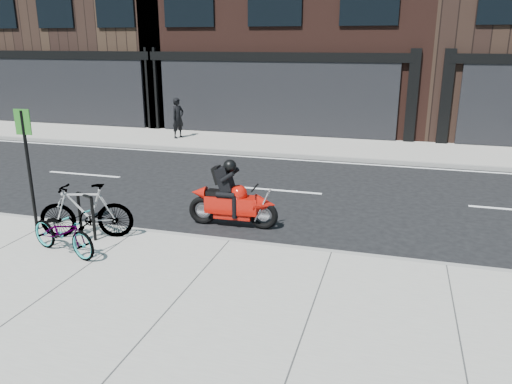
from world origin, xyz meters
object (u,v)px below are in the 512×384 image
(bike_rack, at_px, (86,212))
(bicycle_front, at_px, (63,232))
(sign_post, at_px, (28,159))
(bicycle_rear, at_px, (86,211))
(motorcycle, at_px, (236,200))
(pedestrian, at_px, (178,118))

(bike_rack, xyz_separation_m, bicycle_front, (0.06, -0.81, -0.10))
(bike_rack, relative_size, sign_post, 0.36)
(bicycle_front, bearing_deg, bicycle_rear, 19.91)
(bicycle_rear, height_order, sign_post, sign_post)
(bicycle_rear, height_order, motorcycle, motorcycle)
(bicycle_rear, bearing_deg, bicycle_front, -13.08)
(pedestrian, bearing_deg, sign_post, -149.43)
(bicycle_rear, bearing_deg, motorcycle, 107.03)
(pedestrian, xyz_separation_m, sign_post, (1.43, -10.13, 0.68))
(bicycle_front, xyz_separation_m, bicycle_rear, (-0.06, 0.81, 0.12))
(motorcycle, distance_m, pedestrian, 10.01)
(bike_rack, distance_m, bicycle_rear, 0.02)
(bicycle_front, height_order, pedestrian, pedestrian)
(motorcycle, bearing_deg, sign_post, -159.53)
(bicycle_front, distance_m, motorcycle, 3.53)
(pedestrian, bearing_deg, bicycle_rear, -142.59)
(bicycle_rear, xyz_separation_m, sign_post, (-1.29, 0.09, 0.93))
(bicycle_front, xyz_separation_m, pedestrian, (-2.77, 11.03, 0.37))
(motorcycle, bearing_deg, pedestrian, 119.16)
(bike_rack, bearing_deg, sign_post, 175.90)
(bicycle_front, height_order, motorcycle, motorcycle)
(bike_rack, height_order, sign_post, sign_post)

